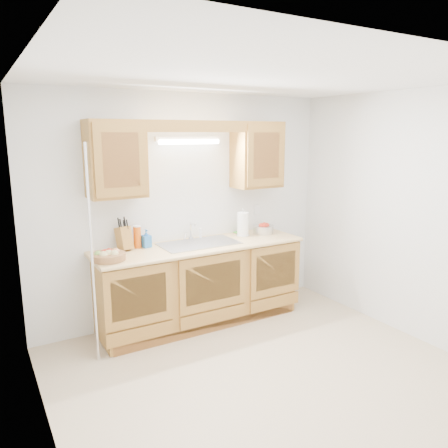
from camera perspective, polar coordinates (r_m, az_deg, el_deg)
room at (r=3.64m, az=5.32°, el=-1.33°), size 3.52×3.50×2.50m
base_cabinets at (r=4.85m, az=-3.19°, el=-7.88°), size 2.20×0.60×0.86m
countertop at (r=4.71m, az=-3.17°, el=-2.89°), size 2.30×0.63×0.04m
upper_cabinet_left at (r=4.40m, az=-14.00°, el=8.22°), size 0.55×0.33×0.75m
upper_cabinet_right at (r=5.12m, az=4.33°, el=8.99°), size 0.55×0.33×0.75m
valance at (r=4.56m, az=-3.38°, el=12.63°), size 2.20×0.05×0.12m
fluorescent_fixture at (r=4.76m, az=-4.62°, el=10.85°), size 0.76×0.08×0.08m
sink at (r=4.74m, az=-3.27°, el=-3.44°), size 0.84×0.46×0.36m
wire_shelf_pole at (r=4.05m, az=-16.84°, el=-4.07°), size 0.03×0.03×2.00m
outlet_plate at (r=5.39m, az=4.33°, el=1.90°), size 0.08×0.01×0.12m
fruit_basket at (r=4.24m, az=-14.88°, el=-4.02°), size 0.35×0.35×0.10m
knife_block at (r=4.57m, az=-12.92°, el=-1.79°), size 0.16×0.22×0.35m
orange_canister at (r=4.61m, az=-11.26°, el=-1.63°), size 0.09×0.09×0.24m
soap_bottle at (r=4.62m, az=-10.11°, el=-1.87°), size 0.10×0.10×0.19m
sponge at (r=5.22m, az=1.79°, el=-1.11°), size 0.11×0.09×0.02m
paper_towel at (r=5.05m, az=2.48°, el=-0.05°), size 0.16×0.16×0.33m
apple_bowl at (r=5.21m, az=5.16°, el=-0.63°), size 0.26×0.26×0.13m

